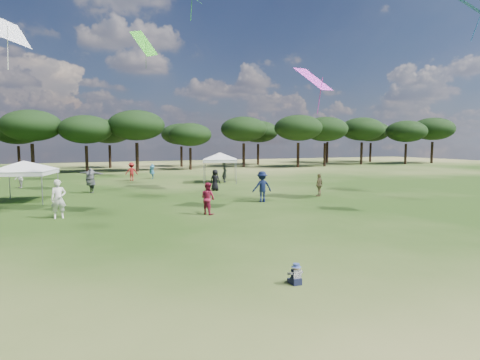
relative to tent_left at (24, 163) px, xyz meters
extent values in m
plane|color=#2B4815|center=(7.19, -21.26, -2.42)|extent=(140.00, 140.00, 0.00)
cylinder|color=black|center=(-1.20, 24.55, -0.69)|extent=(0.40, 0.40, 3.46)
ellipsoid|color=black|center=(-1.20, 24.55, 3.12)|extent=(6.73, 6.73, 3.63)
cylinder|color=black|center=(4.61, 23.37, -0.82)|extent=(0.37, 0.37, 3.21)
ellipsoid|color=black|center=(4.61, 23.37, 2.72)|extent=(6.24, 6.24, 3.36)
cylinder|color=black|center=(10.45, 22.92, -0.64)|extent=(0.41, 0.41, 3.56)
ellipsoid|color=black|center=(10.45, 22.92, 3.27)|extent=(6.91, 6.91, 3.73)
cylinder|color=black|center=(17.39, 23.25, -0.98)|extent=(0.33, 0.33, 2.88)
ellipsoid|color=black|center=(17.39, 23.25, 2.19)|extent=(5.60, 5.60, 3.02)
cylinder|color=black|center=(26.15, 25.72, -0.70)|extent=(0.39, 0.39, 3.44)
ellipsoid|color=black|center=(26.15, 25.72, 3.09)|extent=(6.69, 6.69, 3.60)
cylinder|color=black|center=(32.96, 21.79, -0.65)|extent=(0.40, 0.40, 3.53)
ellipsoid|color=black|center=(32.96, 21.79, 3.23)|extent=(6.86, 6.86, 3.70)
cylinder|color=black|center=(37.84, 22.20, -0.69)|extent=(0.40, 0.40, 3.47)
ellipsoid|color=black|center=(37.84, 22.20, 3.13)|extent=(6.74, 6.74, 3.63)
cylinder|color=black|center=(46.41, 24.20, -0.63)|extent=(0.41, 0.41, 3.57)
ellipsoid|color=black|center=(46.41, 24.20, 3.29)|extent=(6.94, 6.94, 3.74)
cylinder|color=black|center=(53.53, 21.86, -0.74)|extent=(0.38, 0.38, 3.35)
ellipsoid|color=black|center=(53.53, 21.86, 2.94)|extent=(6.51, 6.51, 3.51)
cylinder|color=black|center=(60.03, 22.36, -0.59)|extent=(0.42, 0.42, 3.66)
ellipsoid|color=black|center=(60.03, 22.36, 3.43)|extent=(7.10, 7.10, 3.83)
cylinder|color=black|center=(-3.33, 32.05, -0.86)|extent=(0.36, 0.36, 3.11)
ellipsoid|color=black|center=(-3.33, 32.05, 2.56)|extent=(6.05, 6.05, 3.26)
cylinder|color=black|center=(8.02, 31.26, -0.82)|extent=(0.37, 0.37, 3.20)
ellipsoid|color=black|center=(8.02, 31.26, 2.70)|extent=(6.21, 6.21, 3.35)
cylinder|color=black|center=(18.02, 30.08, -0.92)|extent=(0.34, 0.34, 2.99)
ellipsoid|color=black|center=(18.02, 30.08, 2.37)|extent=(5.81, 5.81, 3.13)
cylinder|color=black|center=(30.81, 30.49, -0.77)|extent=(0.38, 0.38, 3.31)
ellipsoid|color=black|center=(30.81, 30.49, 2.88)|extent=(6.43, 6.43, 3.47)
cylinder|color=black|center=(44.50, 30.86, -0.60)|extent=(0.42, 0.42, 3.64)
ellipsoid|color=black|center=(44.50, 30.86, 3.40)|extent=(7.06, 7.06, 3.81)
cylinder|color=black|center=(53.59, 30.25, -0.69)|extent=(0.40, 0.40, 3.46)
ellipsoid|color=black|center=(53.59, 30.25, 3.11)|extent=(6.72, 6.72, 3.62)
cylinder|color=gray|center=(1.04, -1.84, -1.49)|extent=(0.06, 0.06, 1.87)
cylinder|color=gray|center=(-1.04, 1.84, -1.49)|extent=(0.06, 0.06, 1.87)
cylinder|color=gray|center=(1.84, 1.04, -1.49)|extent=(0.06, 0.06, 1.87)
cube|color=white|center=(0.00, 0.00, -0.60)|extent=(3.88, 3.88, 0.25)
pyramid|color=white|center=(0.00, 0.00, 0.12)|extent=(6.17, 6.17, 0.60)
cylinder|color=gray|center=(13.33, 5.36, -1.40)|extent=(0.06, 0.06, 2.05)
cylinder|color=gray|center=(15.96, 4.37, -1.40)|extent=(0.06, 0.06, 2.05)
cylinder|color=gray|center=(14.32, 7.99, -1.40)|extent=(0.06, 0.06, 2.05)
cylinder|color=gray|center=(16.95, 7.00, -1.40)|extent=(0.06, 0.06, 2.05)
cube|color=white|center=(15.14, 6.18, -0.42)|extent=(3.83, 3.83, 0.25)
pyramid|color=white|center=(15.14, 6.18, 0.30)|extent=(5.66, 5.66, 0.60)
cube|color=black|center=(7.79, -19.04, -2.33)|extent=(0.25, 0.25, 0.18)
cube|color=black|center=(7.72, -18.86, -2.37)|extent=(0.10, 0.22, 0.10)
cube|color=black|center=(7.88, -18.87, -2.37)|extent=(0.10, 0.22, 0.10)
cube|color=white|center=(7.79, -19.04, -2.13)|extent=(0.23, 0.17, 0.23)
cylinder|color=white|center=(7.65, -18.96, -2.13)|extent=(0.09, 0.23, 0.14)
cylinder|color=white|center=(7.94, -18.98, -2.13)|extent=(0.09, 0.23, 0.14)
sphere|color=#E0B293|center=(7.79, -19.04, -1.97)|extent=(0.16, 0.16, 0.16)
cone|color=#4C63B2|center=(7.79, -19.04, -1.94)|extent=(0.27, 0.27, 0.03)
cylinder|color=#4C63B2|center=(7.79, -19.04, -1.90)|extent=(0.17, 0.17, 0.07)
imported|color=#172250|center=(13.41, -5.81, -1.47)|extent=(1.27, 0.78, 1.89)
imported|color=maroon|center=(8.97, -8.53, -1.60)|extent=(0.90, 0.99, 1.64)
imported|color=#BDB8B1|center=(-1.12, 8.27, -1.64)|extent=(0.78, 0.89, 1.57)
imported|color=#295F7C|center=(10.20, 12.41, -1.66)|extent=(1.09, 1.94, 1.52)
imported|color=maroon|center=(8.02, 11.11, -1.55)|extent=(1.17, 0.73, 1.74)
imported|color=#47484C|center=(3.95, 2.88, -1.51)|extent=(1.98, 2.05, 1.82)
imported|color=olive|center=(18.10, -5.09, -1.65)|extent=(0.97, 0.79, 1.54)
imported|color=silver|center=(1.99, -6.70, -1.47)|extent=(0.72, 0.50, 1.90)
imported|color=#313136|center=(15.57, 6.15, -1.51)|extent=(0.70, 0.79, 1.83)
imported|color=black|center=(12.68, 0.69, -1.62)|extent=(0.92, 0.92, 1.61)
plane|color=blue|center=(24.98, -10.22, 9.54)|extent=(2.83, 2.67, 1.93)
plane|color=green|center=(9.33, 10.33, 10.24)|extent=(3.13, 2.31, 2.90)
plane|color=white|center=(0.39, -8.09, 5.91)|extent=(2.08, 2.29, 1.56)
plane|color=#E238D5|center=(14.80, -9.13, 4.64)|extent=(2.71, 2.39, 1.49)
camera|label=1|loc=(2.43, -27.75, 1.29)|focal=30.00mm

